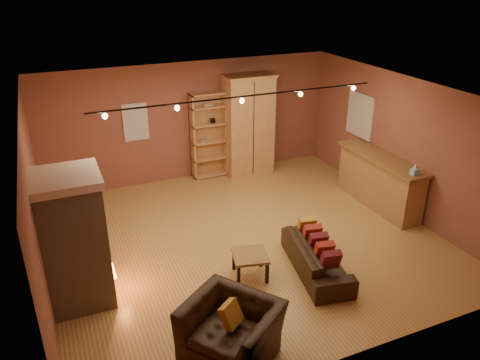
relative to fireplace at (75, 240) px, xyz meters
name	(u,v)px	position (x,y,z in m)	size (l,w,h in m)	color
floor	(246,239)	(3.04, 0.60, -1.06)	(7.00, 7.00, 0.00)	olive
ceiling	(247,95)	(3.04, 0.60, 1.74)	(7.00, 7.00, 0.00)	brown
back_wall	(191,121)	(3.04, 3.85, 0.34)	(7.00, 0.02, 2.80)	brown
left_wall	(36,208)	(-0.46, 0.60, 0.34)	(0.02, 6.50, 2.80)	brown
right_wall	(402,145)	(6.54, 0.60, 0.34)	(0.02, 6.50, 2.80)	brown
fireplace	(75,240)	(0.00, 0.00, 0.00)	(1.01, 0.98, 2.12)	tan
back_window	(136,122)	(1.74, 3.83, 0.49)	(0.56, 0.04, 0.86)	silver
bookcase	(208,134)	(3.42, 3.74, 0.00)	(0.86, 0.33, 2.09)	tan
armoire	(248,125)	(4.40, 3.54, 0.17)	(1.21, 0.69, 2.46)	tan
bar_counter	(379,181)	(6.24, 0.78, -0.49)	(0.62, 2.34, 1.12)	#A97E4D
tissue_box	(415,170)	(6.19, -0.21, 0.15)	(0.12, 0.12, 0.22)	#83BCD2
right_window	(360,115)	(6.51, 2.00, 0.59)	(0.05, 0.90, 1.00)	silver
loveseat	(317,252)	(3.73, -0.80, -0.69)	(0.86, 1.87, 0.76)	black
armchair	(231,322)	(1.69, -1.96, -0.54)	(1.32, 1.41, 1.03)	black
coffee_table	(250,257)	(2.63, -0.50, -0.69)	(0.68, 0.68, 0.43)	olive
track_rail	(242,98)	(3.04, 0.80, 1.63)	(5.20, 0.09, 0.13)	black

